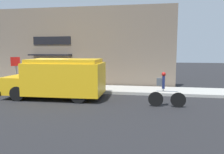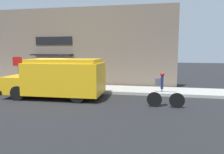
% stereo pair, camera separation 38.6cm
% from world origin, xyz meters
% --- Properties ---
extents(ground_plane, '(70.00, 70.00, 0.00)m').
position_xyz_m(ground_plane, '(0.00, 0.00, 0.00)').
color(ground_plane, '#232326').
extents(sidewalk, '(28.00, 2.37, 0.18)m').
position_xyz_m(sidewalk, '(0.00, 1.19, 0.09)').
color(sidewalk, '#ADAAA3').
rests_on(sidewalk, ground_plane).
extents(storefront, '(15.79, 0.98, 5.80)m').
position_xyz_m(storefront, '(-0.02, 2.60, 2.89)').
color(storefront, '#756656').
rests_on(storefront, ground_plane).
extents(school_bus, '(5.54, 2.79, 2.21)m').
position_xyz_m(school_bus, '(1.12, -1.53, 1.15)').
color(school_bus, yellow).
rests_on(school_bus, ground_plane).
extents(cyclist, '(1.76, 0.20, 1.68)m').
position_xyz_m(cyclist, '(6.84, -2.48, 0.78)').
color(cyclist, black).
rests_on(cyclist, ground_plane).
extents(stop_sign_post, '(0.45, 0.45, 2.11)m').
position_xyz_m(stop_sign_post, '(-2.82, 0.42, 1.59)').
color(stop_sign_post, slate).
rests_on(stop_sign_post, sidewalk).
extents(trash_bin, '(0.63, 0.63, 0.75)m').
position_xyz_m(trash_bin, '(-1.49, 1.83, 0.55)').
color(trash_bin, '#2D5138').
rests_on(trash_bin, sidewalk).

